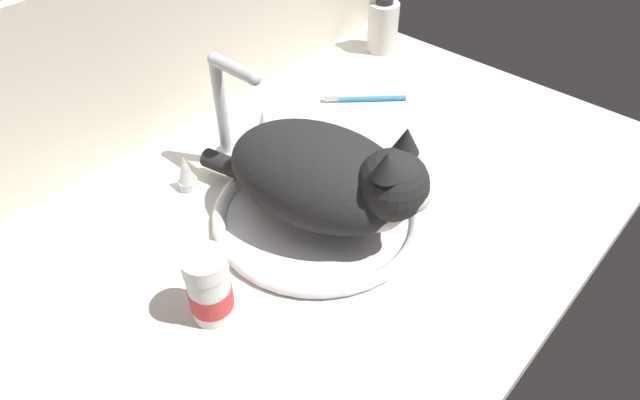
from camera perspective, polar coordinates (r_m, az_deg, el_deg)
countertop at (r=90.35cm, az=0.68°, el=-1.83°), size 115.45×71.88×3.00cm
backsplash_wall at (r=104.95cm, az=-15.19°, el=13.68°), size 115.45×2.40×33.12cm
sink_basin at (r=87.43cm, az=0.00°, el=-1.51°), size 32.44×32.44×2.04cm
faucet at (r=94.51cm, az=-9.29°, el=7.30°), size 20.51×11.65×20.84cm
cat at (r=81.23cm, az=1.19°, el=2.19°), size 23.15×38.05×17.14cm
pill_bottle at (r=73.72cm, az=-10.98°, el=-8.66°), size 5.75×5.75×10.83cm
soap_pump_bottle at (r=131.37cm, az=6.30°, el=16.99°), size 6.67×6.67×16.00cm
toothbrush at (r=114.51cm, az=4.32°, el=10.09°), size 11.98×12.29×1.70cm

